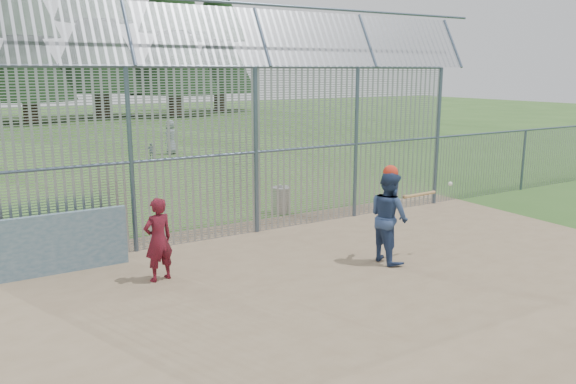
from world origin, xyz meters
TOP-DOWN VIEW (x-y plane):
  - ground at (0.00, 0.00)m, footprint 120.00×120.00m
  - dirt_infield at (0.00, -0.50)m, footprint 14.00×10.00m
  - dugout_wall at (-4.60, 2.90)m, footprint 2.50×0.12m
  - batter at (1.33, 0.17)m, footprint 0.78×0.97m
  - onlooker at (-3.11, 1.53)m, footprint 0.65×0.50m
  - bg_kid_standing at (2.69, 17.54)m, footprint 0.93×0.93m
  - bg_kid_seated at (1.29, 16.12)m, footprint 0.49×0.27m
  - batting_gear at (1.44, 0.14)m, footprint 1.58×0.51m
  - trash_can at (1.47, 4.87)m, footprint 0.56×0.56m
  - backstop_fence at (1.81, 3.43)m, footprint 20.09×0.81m

SIDE VIEW (x-z plane):
  - ground at x=0.00m, z-range 0.00..0.00m
  - dirt_infield at x=0.00m, z-range 0.00..0.02m
  - trash_can at x=1.47m, z-range -0.03..0.79m
  - bg_kid_seated at x=1.29m, z-range 0.00..0.79m
  - dugout_wall at x=-4.60m, z-range 0.02..1.22m
  - bg_kid_standing at x=2.69m, z-range 0.00..1.63m
  - onlooker at x=-3.11m, z-range 0.02..1.62m
  - batter at x=1.33m, z-range 0.02..1.92m
  - batting_gear at x=1.44m, z-range 1.47..2.17m
  - backstop_fence at x=1.81m, z-range -0.29..5.01m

